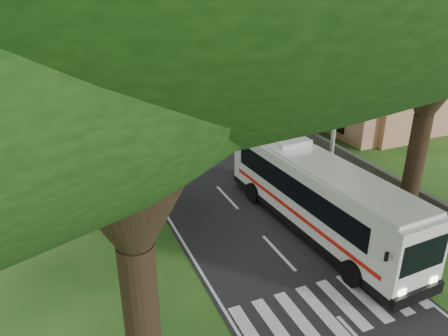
% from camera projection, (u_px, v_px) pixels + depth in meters
% --- Properties ---
extents(ground, '(140.00, 140.00, 0.00)m').
position_uv_depth(ground, '(302.00, 278.00, 18.47)').
color(ground, '#1B4B15').
rests_on(ground, ground).
extents(road, '(8.00, 120.00, 0.04)m').
position_uv_depth(road, '(153.00, 118.00, 39.55)').
color(road, black).
rests_on(road, ground).
extents(crosswalk, '(8.00, 3.00, 0.01)m').
position_uv_depth(crosswalk, '(330.00, 309.00, 16.79)').
color(crosswalk, silver).
rests_on(crosswalk, ground).
extents(property_wall, '(0.35, 50.00, 1.20)m').
position_uv_depth(property_wall, '(247.00, 104.00, 41.68)').
color(property_wall, '#383533').
rests_on(property_wall, ground).
extents(church, '(14.00, 24.00, 11.60)m').
position_uv_depth(church, '(344.00, 56.00, 41.05)').
color(church, tan).
rests_on(church, ground).
extents(pole_near, '(1.60, 0.24, 8.00)m').
position_uv_depth(pole_near, '(334.00, 127.00, 23.82)').
color(pole_near, gray).
rests_on(pole_near, ground).
extents(pole_mid, '(1.60, 0.24, 8.00)m').
position_uv_depth(pole_mid, '(205.00, 65.00, 40.68)').
color(pole_mid, gray).
rests_on(pole_mid, ground).
extents(pole_far, '(1.60, 0.24, 8.00)m').
position_uv_depth(pole_far, '(151.00, 39.00, 57.54)').
color(pole_far, gray).
rests_on(pole_far, ground).
extents(coach_bus, '(3.51, 12.71, 3.71)m').
position_uv_depth(coach_bus, '(317.00, 194.00, 21.31)').
color(coach_bus, silver).
rests_on(coach_bus, ground).
extents(distant_car_b, '(1.43, 3.68, 1.20)m').
position_uv_depth(distant_car_b, '(86.00, 62.00, 61.70)').
color(distant_car_b, navy).
rests_on(distant_car_b, road).
extents(distant_car_c, '(2.44, 4.66, 1.29)m').
position_uv_depth(distant_car_c, '(106.00, 57.00, 65.62)').
color(distant_car_c, maroon).
rests_on(distant_car_c, road).
extents(pedestrian, '(0.58, 0.71, 1.69)m').
position_uv_depth(pedestrian, '(121.00, 195.00, 23.69)').
color(pedestrian, black).
rests_on(pedestrian, ground).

